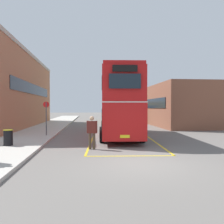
{
  "coord_description": "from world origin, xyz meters",
  "views": [
    {
      "loc": [
        -1.92,
        -8.69,
        2.22
      ],
      "look_at": [
        -0.08,
        10.17,
        1.79
      ],
      "focal_mm": 36.38,
      "sensor_mm": 36.0,
      "label": 1
    }
  ],
  "objects_px": {
    "double_decker_bus": "(119,103)",
    "bus_stop_sign": "(46,115)",
    "litter_bin": "(8,138)",
    "pedestrian_boarding": "(92,130)",
    "single_deck_bus": "(121,111)"
  },
  "relations": [
    {
      "from": "double_decker_bus",
      "to": "single_deck_bus",
      "type": "distance_m",
      "value": 17.78
    },
    {
      "from": "single_deck_bus",
      "to": "litter_bin",
      "type": "relative_size",
      "value": 10.68
    },
    {
      "from": "pedestrian_boarding",
      "to": "bus_stop_sign",
      "type": "distance_m",
      "value": 6.11
    },
    {
      "from": "pedestrian_boarding",
      "to": "bus_stop_sign",
      "type": "relative_size",
      "value": 0.7
    },
    {
      "from": "double_decker_bus",
      "to": "litter_bin",
      "type": "relative_size",
      "value": 11.78
    },
    {
      "from": "double_decker_bus",
      "to": "pedestrian_boarding",
      "type": "relative_size",
      "value": 5.8
    },
    {
      "from": "litter_bin",
      "to": "bus_stop_sign",
      "type": "bearing_deg",
      "value": 74.59
    },
    {
      "from": "double_decker_bus",
      "to": "bus_stop_sign",
      "type": "xyz_separation_m",
      "value": [
        -5.4,
        -0.01,
        -0.87
      ]
    },
    {
      "from": "double_decker_bus",
      "to": "single_deck_bus",
      "type": "xyz_separation_m",
      "value": [
        2.59,
        17.57,
        -0.87
      ]
    },
    {
      "from": "double_decker_bus",
      "to": "bus_stop_sign",
      "type": "relative_size",
      "value": 4.07
    },
    {
      "from": "litter_bin",
      "to": "bus_stop_sign",
      "type": "xyz_separation_m",
      "value": [
        1.19,
        4.33,
        1.07
      ]
    },
    {
      "from": "pedestrian_boarding",
      "to": "bus_stop_sign",
      "type": "height_order",
      "value": "bus_stop_sign"
    },
    {
      "from": "litter_bin",
      "to": "bus_stop_sign",
      "type": "height_order",
      "value": "bus_stop_sign"
    },
    {
      "from": "pedestrian_boarding",
      "to": "double_decker_bus",
      "type": "bearing_deg",
      "value": 67.6
    },
    {
      "from": "single_deck_bus",
      "to": "bus_stop_sign",
      "type": "relative_size",
      "value": 3.69
    }
  ]
}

